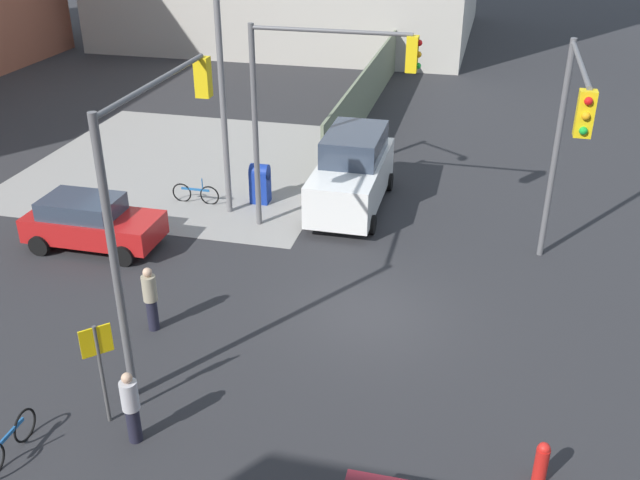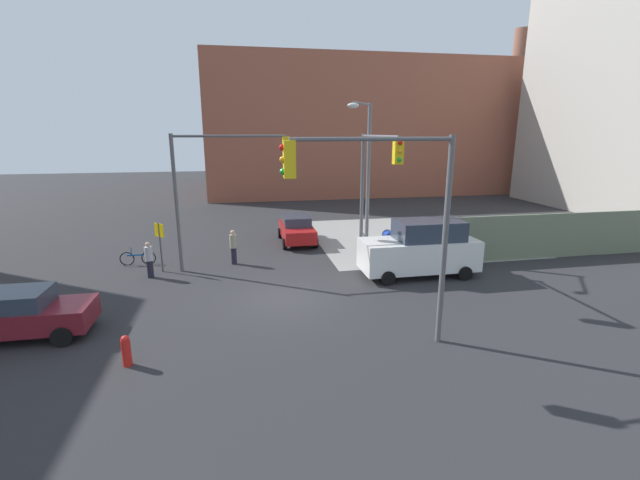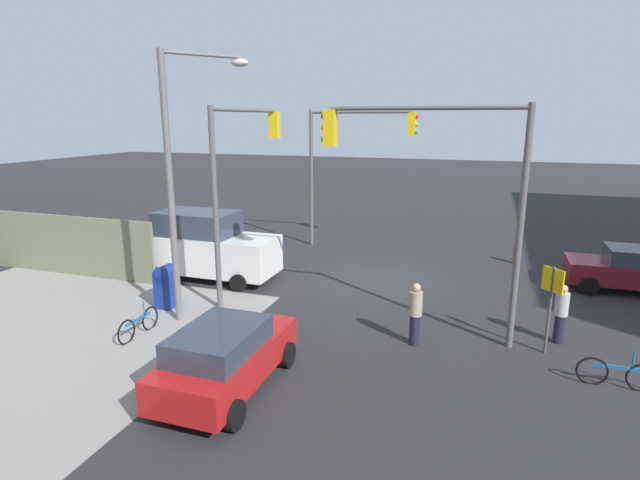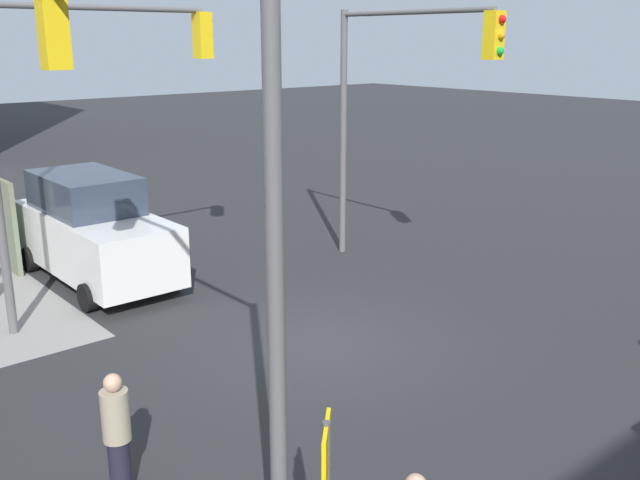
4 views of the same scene
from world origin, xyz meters
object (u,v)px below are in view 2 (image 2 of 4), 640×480
object	(u,v)px
hatchback_red	(297,229)
smokestack	(515,112)
hatchback_maroon	(19,314)
van_white_delivery	(421,249)
street_lamp_corner	(366,169)
bicycle_at_crosswalk	(138,258)
traffic_signal_nw_corner	(221,174)
bicycle_leaning_on_fence	(366,241)
traffic_signal_ne_corner	(375,176)
pedestrian_crossing	(149,259)
mailbox_blue	(389,243)
fire_hydrant	(126,350)
traffic_signal_se_corner	(386,202)
pedestrian_waiting	(233,246)

from	to	relation	value
hatchback_red	smokestack	bearing A→B (deg)	36.56
hatchback_maroon	van_white_delivery	distance (m)	15.82
street_lamp_corner	bicycle_at_crosswalk	xyz separation A→B (m)	(-11.79, 0.50, -4.35)
traffic_signal_nw_corner	hatchback_red	xyz separation A→B (m)	(4.13, 4.49, -3.79)
street_lamp_corner	bicycle_leaning_on_fence	xyz separation A→B (m)	(0.62, 1.69, -4.35)
bicycle_leaning_on_fence	traffic_signal_ne_corner	bearing A→B (deg)	-103.37
van_white_delivery	pedestrian_crossing	size ratio (longest dim) A/B	3.19
street_lamp_corner	mailbox_blue	bearing A→B (deg)	-22.39
traffic_signal_nw_corner	hatchback_maroon	size ratio (longest dim) A/B	1.54
traffic_signal_nw_corner	bicycle_leaning_on_fence	xyz separation A→B (m)	(7.98, 2.70, -4.29)
smokestack	fire_hydrant	bearing A→B (deg)	-135.73
hatchback_red	bicycle_at_crosswalk	size ratio (longest dim) A/B	2.35
traffic_signal_ne_corner	bicycle_at_crosswalk	size ratio (longest dim) A/B	3.71
mailbox_blue	hatchback_maroon	world-z (taller)	hatchback_maroon
traffic_signal_ne_corner	bicycle_at_crosswalk	xyz separation A→B (m)	(-11.30, 3.43, -4.26)
traffic_signal_se_corner	pedestrian_crossing	size ratio (longest dim) A/B	3.84
hatchback_maroon	bicycle_at_crosswalk	distance (m)	7.97
traffic_signal_se_corner	mailbox_blue	xyz separation A→B (m)	(3.62, 9.50, -3.84)
traffic_signal_se_corner	hatchback_red	bearing A→B (deg)	93.50
hatchback_red	pedestrian_crossing	world-z (taller)	pedestrian_crossing
mailbox_blue	hatchback_red	world-z (taller)	hatchback_red
street_lamp_corner	pedestrian_crossing	world-z (taller)	street_lamp_corner
street_lamp_corner	hatchback_maroon	distance (m)	16.03
hatchback_red	bicycle_at_crosswalk	distance (m)	9.08
mailbox_blue	bicycle_at_crosswalk	bearing A→B (deg)	175.60
smokestack	hatchback_red	world-z (taller)	smokestack
smokestack	traffic_signal_se_corner	bearing A→B (deg)	-128.56
smokestack	fire_hydrant	world-z (taller)	smokestack
street_lamp_corner	hatchback_maroon	xyz separation A→B (m)	(-13.79, -7.20, -3.86)
traffic_signal_nw_corner	street_lamp_corner	size ratio (longest dim) A/B	0.81
fire_hydrant	bicycle_leaning_on_fence	distance (m)	15.56
traffic_signal_nw_corner	van_white_delivery	size ratio (longest dim) A/B	1.20
bicycle_at_crosswalk	street_lamp_corner	bearing A→B (deg)	-2.42
street_lamp_corner	bicycle_leaning_on_fence	size ratio (longest dim) A/B	4.57
smokestack	hatchback_red	distance (m)	36.15
fire_hydrant	bicycle_at_crosswalk	xyz separation A→B (m)	(-1.80, 10.20, -0.14)
mailbox_blue	hatchback_maroon	bearing A→B (deg)	-155.96
bicycle_leaning_on_fence	fire_hydrant	bearing A→B (deg)	-132.93
street_lamp_corner	fire_hydrant	xyz separation A→B (m)	(-9.98, -9.70, -4.22)
fire_hydrant	bicycle_leaning_on_fence	world-z (taller)	bicycle_leaning_on_fence
traffic_signal_se_corner	traffic_signal_ne_corner	xyz separation A→B (m)	(1.92, 7.07, 0.00)
traffic_signal_ne_corner	mailbox_blue	world-z (taller)	traffic_signal_ne_corner
traffic_signal_se_corner	pedestrian_waiting	bearing A→B (deg)	115.26
van_white_delivery	pedestrian_crossing	xyz separation A→B (m)	(-12.42, 2.00, -0.40)
van_white_delivery	bicycle_at_crosswalk	size ratio (longest dim) A/B	3.09
pedestrian_waiting	pedestrian_crossing	bearing A→B (deg)	-159.36
hatchback_red	bicycle_at_crosswalk	world-z (taller)	hatchback_red
pedestrian_waiting	traffic_signal_nw_corner	bearing A→B (deg)	-117.78
fire_hydrant	pedestrian_crossing	world-z (taller)	pedestrian_crossing
traffic_signal_nw_corner	van_white_delivery	world-z (taller)	traffic_signal_nw_corner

